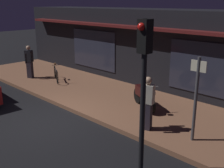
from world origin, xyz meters
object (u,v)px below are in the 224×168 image
Objects in this scene: motorcycle at (145,95)px; person_bystander at (147,102)px; sign_post at (196,95)px; traffic_light_pole at (144,73)px; bicycle_parked at (56,74)px; person_photographer at (29,61)px.

motorcycle is 0.94× the size of person_bystander.
traffic_light_pole reaches higher than sign_post.
bicycle_parked is 8.54m from traffic_light_pole.
motorcycle is at bearing 127.04° from traffic_light_pole.
bicycle_parked is 0.41× the size of traffic_light_pole.
motorcycle is at bearing 130.54° from person_bystander.
bicycle_parked is 0.89× the size of person_photographer.
person_photographer is 8.01m from person_bystander.
bicycle_parked is at bearing 169.79° from person_bystander.
person_bystander is 1.49m from sign_post.
person_bystander is at bearing -4.16° from person_photographer.
bicycle_parked is 1.64m from person_photographer.
sign_post is at bearing -21.56° from motorcycle.
motorcycle is 0.94× the size of person_photographer.
person_bystander is at bearing -165.14° from sign_post.
person_photographer is 0.70× the size of sign_post.
bicycle_parked is at bearing 174.09° from sign_post.
motorcycle is 5.39m from bicycle_parked.
traffic_light_pole reaches higher than person_bystander.
person_bystander is (7.99, -0.58, 0.00)m from person_photographer.
sign_post is at bearing -1.36° from person_photographer.
sign_post is (7.91, -0.82, 1.00)m from bicycle_parked.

